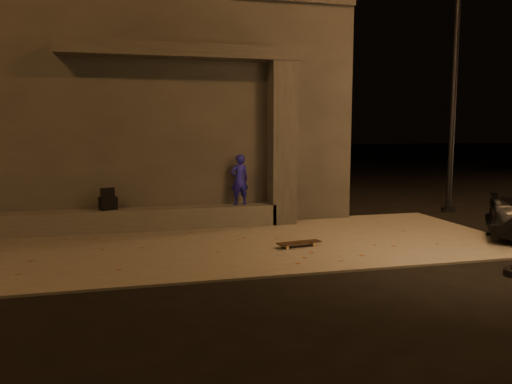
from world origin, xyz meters
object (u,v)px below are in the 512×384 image
object	(u,v)px
backpack	(108,202)
skateboard	(299,243)
column	(282,144)
skateboarder	(240,180)

from	to	relation	value
backpack	skateboard	world-z (taller)	backpack
column	skateboard	bearing A→B (deg)	-99.47
backpack	skateboarder	bearing A→B (deg)	-23.84
column	skateboarder	distance (m)	1.25
column	skateboard	xyz separation A→B (m)	(-0.39, -2.35, -1.73)
skateboarder	backpack	distance (m)	2.84
backpack	skateboard	xyz separation A→B (m)	(3.40, -2.35, -0.54)
column	backpack	distance (m)	3.97
skateboarder	backpack	size ratio (longest dim) A/B	2.37
skateboarder	skateboard	world-z (taller)	skateboarder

